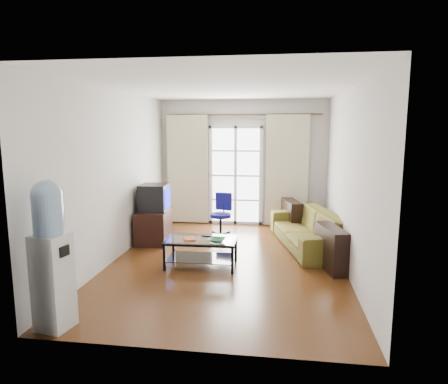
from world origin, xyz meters
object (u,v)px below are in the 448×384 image
object	(u,v)px
coffee_table	(201,248)
tv_stand	(154,226)
task_chair	(221,223)
crt_tv	(153,197)
water_cooler	(51,252)
sofa	(308,229)

from	to	relation	value
coffee_table	tv_stand	distance (m)	1.63
task_chair	tv_stand	bearing A→B (deg)	-141.26
crt_tv	water_cooler	bearing A→B (deg)	-93.38
coffee_table	sofa	bearing A→B (deg)	36.79
sofa	tv_stand	xyz separation A→B (m)	(-2.82, -0.09, -0.02)
task_chair	coffee_table	bearing A→B (deg)	-79.82
sofa	coffee_table	bearing A→B (deg)	-67.04
crt_tv	water_cooler	xyz separation A→B (m)	(-0.03, -3.28, -0.01)
sofa	task_chair	xyz separation A→B (m)	(-1.64, 0.52, -0.08)
sofa	coffee_table	distance (m)	2.10
sofa	water_cooler	xyz separation A→B (m)	(-2.85, -3.35, 0.51)
coffee_table	task_chair	size ratio (longest dim) A/B	1.29
tv_stand	crt_tv	xyz separation A→B (m)	(-0.00, 0.02, 0.54)
coffee_table	crt_tv	world-z (taller)	crt_tv
task_chair	water_cooler	size ratio (longest dim) A/B	0.53
water_cooler	coffee_table	bearing A→B (deg)	71.69
tv_stand	sofa	bearing A→B (deg)	-3.20
sofa	tv_stand	bearing A→B (deg)	-102.07
crt_tv	task_chair	distance (m)	1.44
coffee_table	water_cooler	world-z (taller)	water_cooler
crt_tv	task_chair	bearing A→B (deg)	23.63
crt_tv	sofa	bearing A→B (deg)	-1.41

